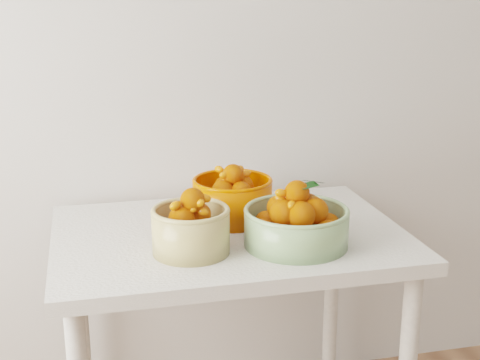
% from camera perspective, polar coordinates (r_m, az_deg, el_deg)
% --- Properties ---
extents(table, '(1.00, 0.70, 0.75)m').
position_cam_1_polar(table, '(1.97, -0.93, -7.02)').
color(table, silver).
rests_on(table, ground).
extents(bowl_cream, '(0.23, 0.23, 0.18)m').
position_cam_1_polar(bowl_cream, '(1.77, -4.20, -4.14)').
color(bowl_cream, tan).
rests_on(bowl_cream, table).
extents(bowl_green, '(0.34, 0.34, 0.18)m').
position_cam_1_polar(bowl_green, '(1.82, 4.86, -3.67)').
color(bowl_green, '#88A974').
rests_on(bowl_green, table).
extents(bowl_orange, '(0.29, 0.29, 0.17)m').
position_cam_1_polar(bowl_orange, '(2.01, -0.63, -1.54)').
color(bowl_orange, '#DE4800').
rests_on(bowl_orange, table).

